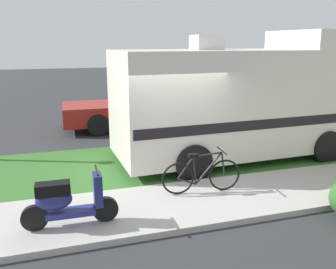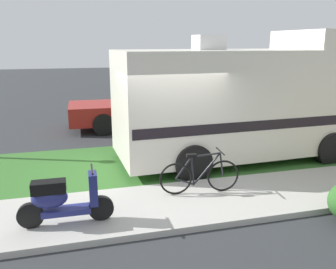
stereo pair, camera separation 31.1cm
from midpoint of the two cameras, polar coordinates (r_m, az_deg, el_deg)
ground_plane at (r=8.35m, az=1.97°, el=-7.81°), size 80.00×80.00×0.00m
sidewalk at (r=7.28m, az=4.78°, el=-10.80°), size 24.00×2.00×0.12m
grass_strip at (r=9.69m, az=-0.63°, el=-4.36°), size 24.00×3.40×0.08m
motorhome_rv at (r=9.94m, az=12.96°, el=5.36°), size 6.72×2.81×3.47m
scooter at (r=6.40m, az=-15.11°, el=-9.86°), size 1.61×0.50×0.97m
bicycle at (r=7.48m, az=6.23°, el=-6.46°), size 1.68×0.52×0.89m
pickup_truck_near at (r=13.84m, az=-0.34°, el=5.38°), size 5.60×2.25×1.86m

